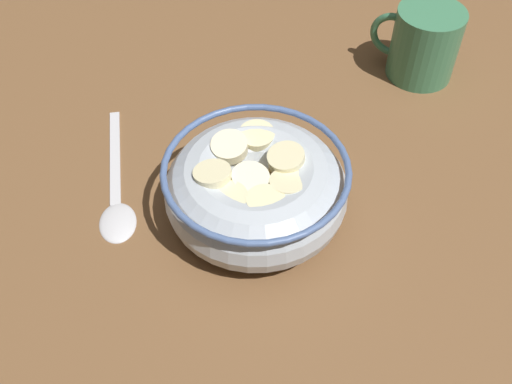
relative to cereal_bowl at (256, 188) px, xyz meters
The scene contains 4 objects.
ground_plane 4.49cm from the cereal_bowl, 84.05° to the right, with size 128.35×128.35×2.00cm, color brown.
cereal_bowl is the anchor object (origin of this frame).
spoon 13.36cm from the cereal_bowl, 22.02° to the left, with size 12.25×15.47×0.80cm.
coffee_mug 27.68cm from the cereal_bowl, 104.23° to the right, with size 9.99×7.36×7.97cm.
Camera 1 is at (-15.71, 30.36, 42.66)cm, focal length 41.71 mm.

